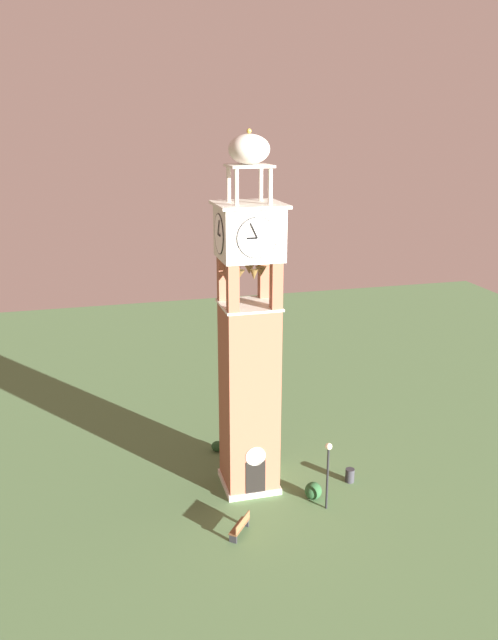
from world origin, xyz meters
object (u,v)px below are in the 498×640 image
(clock_tower, at_px, (249,350))
(trash_bin, at_px, (350,475))
(park_bench, at_px, (240,526))
(lamp_post, at_px, (328,464))

(clock_tower, distance_m, trash_bin, 9.69)
(park_bench, height_order, lamp_post, lamp_post)
(clock_tower, relative_size, park_bench, 12.73)
(park_bench, relative_size, lamp_post, 0.39)
(park_bench, xyz_separation_m, lamp_post, (4.98, 1.03, 2.20))
(lamp_post, distance_m, trash_bin, 3.85)
(park_bench, bearing_deg, lamp_post, 11.66)
(clock_tower, distance_m, park_bench, 8.97)
(park_bench, height_order, trash_bin, park_bench)
(clock_tower, height_order, lamp_post, clock_tower)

